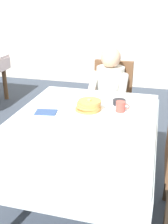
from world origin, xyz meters
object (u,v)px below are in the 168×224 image
Objects in this scene: chair_diner at (111,97)px; plate_breakfast at (89,111)px; fork_left_of_plate at (66,110)px; breakfast_stack at (89,105)px; spoon_near_edge at (82,127)px; diner_person at (109,90)px; bowl_butter at (119,102)px; knife_right_of_plate at (112,115)px; dining_table_main at (81,131)px; cup_coffee at (121,107)px.

chair_diner is 1.01m from plate_breakfast.
plate_breakfast reaches higher than fork_left_of_plate.
breakfast_stack is (-0.02, -0.98, 0.27)m from chair_diner.
breakfast_stack is at bearing 92.22° from spoon_near_edge.
chair_diner is 1.30m from spoon_near_edge.
diner_person is 5.30× the size of breakfast_stack.
bowl_butter is (0.19, -0.60, 0.09)m from diner_person.
spoon_near_edge is (-0.17, -0.28, 0.00)m from knife_right_of_plate.
diner_person is (0.00, -0.16, 0.14)m from chair_diner.
knife_right_of_plate is (0.20, 0.17, 0.09)m from dining_table_main.
dining_table_main is 1.36× the size of diner_person.
diner_person reaches higher than plate_breakfast.
spoon_near_edge is at bearing -121.71° from cup_coffee.
chair_diner is at bearing -90.00° from diner_person.
knife_right_of_plate is (-0.02, -0.24, -0.02)m from bowl_butter.
breakfast_stack is (0.01, 0.19, 0.14)m from dining_table_main.
chair_diner is 6.20× the size of spoon_near_edge.
chair_diner is 1.05m from fork_left_of_plate.
knife_right_of_plate is (0.19, -0.02, -0.01)m from plate_breakfast.
dining_table_main is at bearing -94.03° from plate_breakfast.
fork_left_of_plate is at bearing 78.01° from chair_diner.
cup_coffee is at bearing 56.56° from spoon_near_edge.
knife_right_of_plate is (0.17, -1.00, 0.21)m from chair_diner.
chair_diner is 5.17× the size of fork_left_of_plate.
plate_breakfast is (-0.02, -0.83, 0.08)m from diner_person.
plate_breakfast is 0.19m from knife_right_of_plate.
plate_breakfast is at bearing 85.97° from dining_table_main.
diner_person is at bearing 88.12° from spoon_near_edge.
diner_person is 0.88m from fork_left_of_plate.
dining_table_main is 0.24m from breakfast_stack.
dining_table_main is 0.26m from fork_left_of_plate.
breakfast_stack is at bearing 99.83° from plate_breakfast.
plate_breakfast is 0.05m from breakfast_stack.
cup_coffee is 0.16m from bowl_butter.
breakfast_stack is 0.30m from spoon_near_edge.
knife_right_of_plate is at bearing 101.12° from diner_person.
cup_coffee reaches higher than plate_breakfast.
knife_right_of_plate is at bearing -84.33° from fork_left_of_plate.
fork_left_of_plate is (-0.21, -1.00, 0.21)m from chair_diner.
cup_coffee is 0.44m from spoon_near_edge.
cup_coffee is 1.03× the size of bowl_butter.
dining_table_main is 0.28m from knife_right_of_plate.
bowl_butter is (0.23, 0.41, 0.11)m from dining_table_main.
plate_breakfast is at bearing -80.17° from breakfast_stack.
spoon_near_edge is (-0.19, -0.52, -0.02)m from bowl_butter.
bowl_butter is at bearing 46.32° from plate_breakfast.
dining_table_main is 1.01m from diner_person.
breakfast_stack is at bearing -164.07° from cup_coffee.
chair_diner reaches higher than plate_breakfast.
diner_person reaches higher than cup_coffee.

